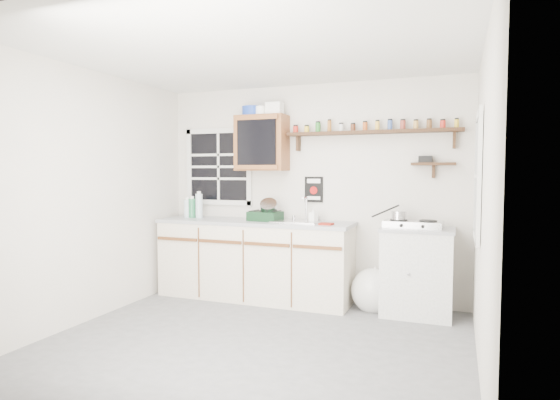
% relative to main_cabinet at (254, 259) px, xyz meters
% --- Properties ---
extents(room, '(3.64, 3.24, 2.54)m').
position_rel_main_cabinet_xyz_m(room, '(0.58, -1.30, 0.79)').
color(room, '#545457').
rests_on(room, ground).
extents(main_cabinet, '(2.31, 0.63, 0.92)m').
position_rel_main_cabinet_xyz_m(main_cabinet, '(0.00, 0.00, 0.00)').
color(main_cabinet, beige).
rests_on(main_cabinet, floor).
extents(right_cabinet, '(0.73, 0.57, 0.91)m').
position_rel_main_cabinet_xyz_m(right_cabinet, '(1.83, 0.03, -0.01)').
color(right_cabinet, '#B4B4AE').
rests_on(right_cabinet, floor).
extents(sink, '(0.52, 0.44, 0.29)m').
position_rel_main_cabinet_xyz_m(sink, '(0.54, 0.01, 0.47)').
color(sink, '#B5B5BA').
rests_on(sink, main_cabinet).
extents(upper_cabinet, '(0.60, 0.32, 0.65)m').
position_rel_main_cabinet_xyz_m(upper_cabinet, '(0.03, 0.14, 1.36)').
color(upper_cabinet, brown).
rests_on(upper_cabinet, wall_back).
extents(upper_cabinet_clutter, '(0.50, 0.24, 0.14)m').
position_rel_main_cabinet_xyz_m(upper_cabinet_clutter, '(0.02, 0.14, 1.75)').
color(upper_cabinet_clutter, '#18369C').
rests_on(upper_cabinet_clutter, upper_cabinet).
extents(spice_shelf, '(1.91, 0.18, 0.35)m').
position_rel_main_cabinet_xyz_m(spice_shelf, '(1.31, 0.21, 1.47)').
color(spice_shelf, black).
rests_on(spice_shelf, wall_back).
extents(secondary_shelf, '(0.45, 0.16, 0.24)m').
position_rel_main_cabinet_xyz_m(secondary_shelf, '(1.94, 0.22, 1.12)').
color(secondary_shelf, black).
rests_on(secondary_shelf, wall_back).
extents(warning_sign, '(0.22, 0.02, 0.30)m').
position_rel_main_cabinet_xyz_m(warning_sign, '(0.63, 0.29, 0.82)').
color(warning_sign, black).
rests_on(warning_sign, wall_back).
extents(window_back, '(0.93, 0.03, 0.98)m').
position_rel_main_cabinet_xyz_m(window_back, '(-0.62, 0.29, 1.09)').
color(window_back, black).
rests_on(window_back, wall_back).
extents(window_right, '(0.03, 0.78, 1.08)m').
position_rel_main_cabinet_xyz_m(window_right, '(2.37, -0.75, 0.99)').
color(window_right, black).
rests_on(window_right, wall_back).
extents(water_bottles, '(0.25, 0.09, 0.33)m').
position_rel_main_cabinet_xyz_m(water_bottles, '(-0.84, 0.04, 0.59)').
color(water_bottles, silver).
rests_on(water_bottles, main_cabinet).
extents(dish_rack, '(0.38, 0.30, 0.27)m').
position_rel_main_cabinet_xyz_m(dish_rack, '(0.14, 0.02, 0.54)').
color(dish_rack, black).
rests_on(dish_rack, main_cabinet).
extents(soap_bottle, '(0.10, 0.10, 0.17)m').
position_rel_main_cabinet_xyz_m(soap_bottle, '(0.70, 0.05, 0.54)').
color(soap_bottle, white).
rests_on(soap_bottle, main_cabinet).
extents(rag, '(0.15, 0.13, 0.02)m').
position_rel_main_cabinet_xyz_m(rag, '(0.90, -0.13, 0.47)').
color(rag, maroon).
rests_on(rag, main_cabinet).
extents(hotplate, '(0.60, 0.34, 0.08)m').
position_rel_main_cabinet_xyz_m(hotplate, '(1.79, 0.01, 0.49)').
color(hotplate, '#B5B5BA').
rests_on(hotplate, right_cabinet).
extents(saucepan, '(0.38, 0.18, 0.16)m').
position_rel_main_cabinet_xyz_m(saucepan, '(1.64, 0.01, 0.57)').
color(saucepan, '#B5B5BA').
rests_on(saucepan, hotplate).
extents(trash_bag, '(0.44, 0.40, 0.51)m').
position_rel_main_cabinet_xyz_m(trash_bag, '(1.39, 0.01, -0.24)').
color(trash_bag, silver).
rests_on(trash_bag, floor).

